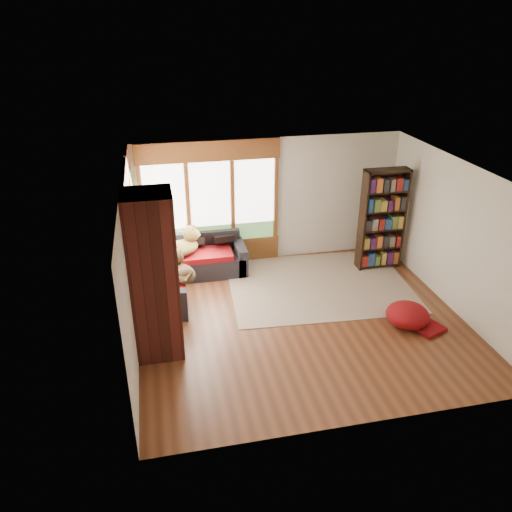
{
  "coord_description": "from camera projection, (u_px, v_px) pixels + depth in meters",
  "views": [
    {
      "loc": [
        -2.28,
        -6.94,
        4.79
      ],
      "look_at": [
        -0.64,
        0.72,
        0.95
      ],
      "focal_mm": 35.0,
      "sensor_mm": 36.0,
      "label": 1
    }
  ],
  "objects": [
    {
      "name": "wall_right",
      "position": [
        457.0,
        238.0,
        8.58
      ],
      "size": [
        0.04,
        5.0,
        2.6
      ],
      "primitive_type": "cube",
      "color": "silver",
      "rests_on": "ground"
    },
    {
      "name": "area_rug",
      "position": [
        318.0,
        284.0,
        9.74
      ],
      "size": [
        3.61,
        2.85,
        0.01
      ],
      "primitive_type": "cube",
      "rotation": [
        0.0,
        0.0,
        -0.06
      ],
      "color": "beige",
      "rests_on": "ground"
    },
    {
      "name": "sectional_sofa",
      "position": [
        179.0,
        270.0,
        9.63
      ],
      "size": [
        2.2,
        2.2,
        0.8
      ],
      "rotation": [
        0.0,
        0.0,
        0.06
      ],
      "color": "black",
      "rests_on": "ground"
    },
    {
      "name": "wall_back",
      "position": [
        268.0,
        201.0,
        10.26
      ],
      "size": [
        5.5,
        0.04,
        2.6
      ],
      "primitive_type": "cube",
      "color": "silver",
      "rests_on": "ground"
    },
    {
      "name": "bookshelf",
      "position": [
        382.0,
        220.0,
        10.0
      ],
      "size": [
        0.89,
        0.3,
        2.09
      ],
      "color": "black",
      "rests_on": "ground"
    },
    {
      "name": "brick_chimney",
      "position": [
        154.0,
        277.0,
        7.31
      ],
      "size": [
        0.7,
        0.7,
        2.6
      ],
      "primitive_type": "cube",
      "color": "#471914",
      "rests_on": "ground"
    },
    {
      "name": "windows_left",
      "position": [
        132.0,
        234.0,
        8.58
      ],
      "size": [
        0.1,
        2.62,
        1.9
      ],
      "color": "brown",
      "rests_on": "wall_left"
    },
    {
      "name": "dog_brindle",
      "position": [
        180.0,
        267.0,
        8.82
      ],
      "size": [
        0.64,
        0.81,
        0.4
      ],
      "rotation": [
        0.0,
        0.0,
        1.88
      ],
      "color": "black",
      "rests_on": "sectional_sofa"
    },
    {
      "name": "dog_tan",
      "position": [
        182.0,
        242.0,
        9.69
      ],
      "size": [
        0.96,
        0.87,
        0.47
      ],
      "rotation": [
        0.0,
        0.0,
        0.55
      ],
      "color": "brown",
      "rests_on": "sectional_sofa"
    },
    {
      "name": "ceiling",
      "position": [
        308.0,
        174.0,
        7.49
      ],
      "size": [
        5.5,
        5.5,
        0.0
      ],
      "primitive_type": "plane",
      "color": "white"
    },
    {
      "name": "throw_pillows",
      "position": [
        182.0,
        248.0,
        9.49
      ],
      "size": [
        1.98,
        1.68,
        0.45
      ],
      "color": "black",
      "rests_on": "sectional_sofa"
    },
    {
      "name": "windows_back",
      "position": [
        211.0,
        203.0,
        9.98
      ],
      "size": [
        2.82,
        0.1,
        1.9
      ],
      "color": "brown",
      "rests_on": "wall_back"
    },
    {
      "name": "pouf",
      "position": [
        408.0,
        314.0,
        8.4
      ],
      "size": [
        0.93,
        0.93,
        0.39
      ],
      "primitive_type": "ellipsoid",
      "rotation": [
        0.0,
        0.0,
        0.36
      ],
      "color": "maroon",
      "rests_on": "area_rug"
    },
    {
      "name": "wall_left",
      "position": [
        130.0,
        268.0,
        7.55
      ],
      "size": [
        0.04,
        5.0,
        2.6
      ],
      "primitive_type": "cube",
      "color": "silver",
      "rests_on": "ground"
    },
    {
      "name": "roller_blind",
      "position": [
        132.0,
        196.0,
        9.14
      ],
      "size": [
        0.03,
        0.72,
        0.9
      ],
      "primitive_type": "cube",
      "color": "#67805B",
      "rests_on": "wall_left"
    },
    {
      "name": "floor",
      "position": [
        301.0,
        320.0,
        8.63
      ],
      "size": [
        5.5,
        5.5,
        0.0
      ],
      "primitive_type": "plane",
      "color": "#552B17",
      "rests_on": "ground"
    },
    {
      "name": "wall_front",
      "position": [
        366.0,
        342.0,
        5.87
      ],
      "size": [
        5.5,
        0.04,
        2.6
      ],
      "primitive_type": "cube",
      "color": "silver",
      "rests_on": "ground"
    }
  ]
}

